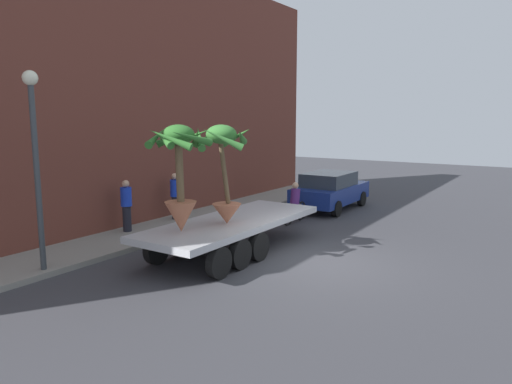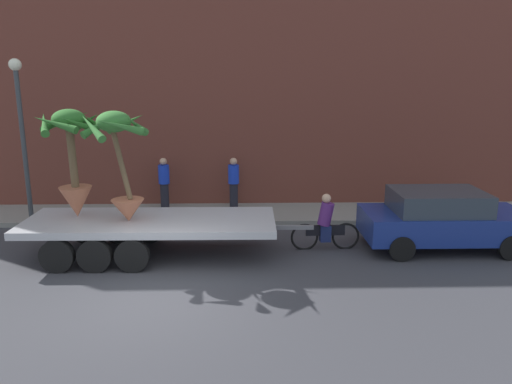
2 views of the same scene
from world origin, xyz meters
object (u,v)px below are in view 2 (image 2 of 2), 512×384
potted_palm_rear (120,158)px  potted_palm_middle (72,158)px  parked_car (442,218)px  street_lamp (21,120)px  cyclist (325,225)px  pedestrian_near_gate (234,182)px  pedestrian_far_left (164,182)px  flatbed_trailer (140,227)px

potted_palm_rear → potted_palm_middle: bearing=161.6°
parked_car → street_lamp: 12.26m
cyclist → parked_car: parked_car is taller
potted_palm_rear → street_lamp: (-3.55, 2.96, 0.66)m
potted_palm_rear → parked_car: size_ratio=0.64×
cyclist → pedestrian_near_gate: 4.44m
parked_car → pedestrian_far_left: size_ratio=2.49×
flatbed_trailer → potted_palm_rear: size_ratio=2.68×
potted_palm_middle → pedestrian_far_left: 4.41m
potted_palm_rear → cyclist: bearing=6.2°
street_lamp → cyclist: bearing=-15.4°
flatbed_trailer → pedestrian_near_gate: bearing=60.4°
flatbed_trailer → pedestrian_far_left: 4.10m
flatbed_trailer → potted_palm_middle: size_ratio=2.66×
potted_palm_middle → pedestrian_near_gate: potted_palm_middle is taller
potted_palm_rear → street_lamp: size_ratio=0.56×
pedestrian_near_gate → parked_car: bearing=-33.5°
pedestrian_near_gate → pedestrian_far_left: 2.31m
potted_palm_middle → parked_car: (9.51, 0.11, -1.67)m
flatbed_trailer → pedestrian_near_gate: (2.30, 4.05, 0.27)m
pedestrian_far_left → street_lamp: 4.66m
potted_palm_rear → pedestrian_near_gate: 5.21m
potted_palm_middle → cyclist: size_ratio=1.49×
street_lamp → potted_palm_middle: bearing=-48.1°
flatbed_trailer → street_lamp: 5.39m
cyclist → flatbed_trailer: bearing=-175.4°
potted_palm_rear → potted_palm_middle: (-1.29, 0.43, -0.07)m
potted_palm_middle → flatbed_trailer: bearing=-8.9°
flatbed_trailer → parked_car: (7.87, 0.37, 0.06)m
potted_palm_middle → street_lamp: (-2.27, 2.53, 0.74)m
cyclist → potted_palm_middle: bearing=-178.8°
flatbed_trailer → parked_car: size_ratio=1.71×
potted_palm_rear → pedestrian_far_left: 4.54m
flatbed_trailer → potted_palm_rear: bearing=-154.2°
parked_car → cyclist: bearing=179.6°
street_lamp → flatbed_trailer: bearing=-35.4°
cyclist → parked_car: size_ratio=0.43×
flatbed_trailer → pedestrian_far_left: size_ratio=4.26×
potted_palm_rear → street_lamp: bearing=140.3°
flatbed_trailer → pedestrian_far_left: bearing=90.1°
cyclist → potted_palm_rear: bearing=-173.8°
potted_palm_middle → pedestrian_far_left: (1.64, 3.83, -1.45)m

